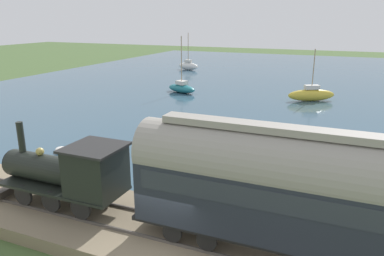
{
  "coord_description": "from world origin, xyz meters",
  "views": [
    {
      "loc": [
        -10.43,
        -5.69,
        8.64
      ],
      "look_at": [
        8.4,
        2.33,
        2.59
      ],
      "focal_mm": 35.0,
      "sensor_mm": 36.0,
      "label": 1
    }
  ],
  "objects_px": {
    "steam_locomotive": "(71,171)",
    "passenger_coach": "(285,186)",
    "sailboat_teal": "(182,88)",
    "sailboat_yellow": "(311,95)",
    "sailboat_white": "(188,66)",
    "rowboat_mid_harbor": "(65,150)"
  },
  "relations": [
    {
      "from": "sailboat_teal",
      "to": "rowboat_mid_harbor",
      "type": "xyz_separation_m",
      "value": [
        -22.06,
        -1.56,
        -0.41
      ]
    },
    {
      "from": "rowboat_mid_harbor",
      "to": "passenger_coach",
      "type": "bearing_deg",
      "value": -93.68
    },
    {
      "from": "sailboat_teal",
      "to": "sailboat_white",
      "type": "bearing_deg",
      "value": 41.69
    },
    {
      "from": "passenger_coach",
      "to": "sailboat_white",
      "type": "relative_size",
      "value": 1.75
    },
    {
      "from": "steam_locomotive",
      "to": "sailboat_teal",
      "type": "xyz_separation_m",
      "value": [
        28.63,
        7.88,
        -1.74
      ]
    },
    {
      "from": "passenger_coach",
      "to": "rowboat_mid_harbor",
      "type": "relative_size",
      "value": 5.3
    },
    {
      "from": "sailboat_teal",
      "to": "rowboat_mid_harbor",
      "type": "height_order",
      "value": "sailboat_teal"
    },
    {
      "from": "sailboat_yellow",
      "to": "passenger_coach",
      "type": "bearing_deg",
      "value": 155.35
    },
    {
      "from": "passenger_coach",
      "to": "sailboat_teal",
      "type": "relative_size",
      "value": 1.64
    },
    {
      "from": "sailboat_teal",
      "to": "sailboat_white",
      "type": "relative_size",
      "value": 1.07
    },
    {
      "from": "passenger_coach",
      "to": "rowboat_mid_harbor",
      "type": "bearing_deg",
      "value": 66.8
    },
    {
      "from": "sailboat_teal",
      "to": "steam_locomotive",
      "type": "bearing_deg",
      "value": -144.32
    },
    {
      "from": "steam_locomotive",
      "to": "passenger_coach",
      "type": "relative_size",
      "value": 0.58
    },
    {
      "from": "sailboat_teal",
      "to": "sailboat_yellow",
      "type": "relative_size",
      "value": 1.2
    },
    {
      "from": "sailboat_yellow",
      "to": "sailboat_white",
      "type": "xyz_separation_m",
      "value": [
        17.8,
        22.23,
        0.0
      ]
    },
    {
      "from": "sailboat_yellow",
      "to": "rowboat_mid_harbor",
      "type": "distance_m",
      "value": 26.73
    },
    {
      "from": "sailboat_white",
      "to": "rowboat_mid_harbor",
      "type": "bearing_deg",
      "value": -156.59
    },
    {
      "from": "sailboat_teal",
      "to": "rowboat_mid_harbor",
      "type": "distance_m",
      "value": 22.12
    },
    {
      "from": "passenger_coach",
      "to": "sailboat_yellow",
      "type": "bearing_deg",
      "value": 4.02
    },
    {
      "from": "sailboat_white",
      "to": "rowboat_mid_harbor",
      "type": "height_order",
      "value": "sailboat_white"
    },
    {
      "from": "steam_locomotive",
      "to": "passenger_coach",
      "type": "xyz_separation_m",
      "value": [
        -0.0,
        -9.01,
        0.95
      ]
    },
    {
      "from": "passenger_coach",
      "to": "sailboat_yellow",
      "type": "distance_m",
      "value": 29.97
    }
  ]
}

